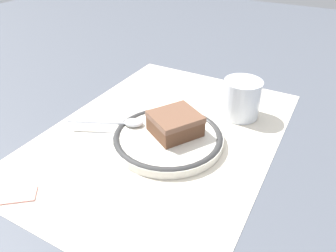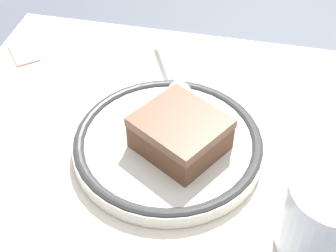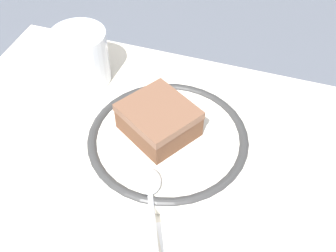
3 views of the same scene
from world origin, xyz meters
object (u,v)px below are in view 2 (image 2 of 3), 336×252
cake_slice (180,133)px  napkin (111,69)px  spoon (176,81)px  sugar_packet (23,51)px  cup (325,222)px  plate (168,144)px

cake_slice → napkin: size_ratio=0.87×
spoon → sugar_packet: 0.21m
sugar_packet → cake_slice: bearing=-30.0°
cake_slice → cup: (0.14, -0.08, -0.00)m
spoon → cup: size_ratio=1.80×
cup → spoon: bearing=133.4°
napkin → sugar_packet: bearing=175.7°
spoon → cup: (0.16, -0.17, 0.01)m
cake_slice → sugar_packet: 0.27m
cake_slice → cup: cup is taller
cup → plate: bearing=151.6°
plate → cake_slice: size_ratio=1.83×
cup → napkin: 0.32m
cup → napkin: bearing=141.3°
cup → napkin: (-0.25, 0.20, -0.03)m
plate → napkin: plate is taller
plate → napkin: 0.16m
sugar_packet → napkin: bearing=-4.3°
cup → napkin: cup is taller
plate → napkin: size_ratio=1.60×
plate → napkin: bearing=129.8°
cup → sugar_packet: 0.43m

